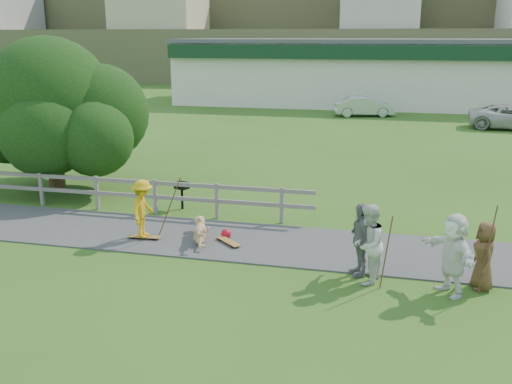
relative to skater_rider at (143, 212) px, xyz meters
The scene contains 19 objects.
ground 1.88m from the skater_rider, 36.47° to the right, with size 260.00×260.00×0.00m, color #325719.
path 1.65m from the skater_rider, 19.66° to the left, with size 34.00×3.00×0.04m, color #3B3B3D.
fence 3.97m from the skater_rider, 144.84° to the left, with size 15.05×0.10×1.10m.
strip_mall 34.40m from the skater_rider, 81.01° to the left, with size 32.50×10.75×5.10m.
skater_rider is the anchor object (origin of this frame).
skater_fallen 1.63m from the skater_rider, 10.11° to the left, with size 1.77×0.42×0.65m, color tan.
spectator_a 6.19m from the skater_rider, 13.06° to the right, with size 0.89×0.69×1.83m, color silver.
spectator_b 5.93m from the skater_rider, ahead, with size 1.02×0.43×1.74m, color slate.
spectator_c 8.59m from the skater_rider, ahead, with size 0.75×0.49×1.54m, color brown.
spectator_d 7.96m from the skater_rider, 11.22° to the right, with size 1.68×0.53×1.81m, color white.
car_silver 26.66m from the skater_rider, 80.37° to the left, with size 1.43×4.11×1.36m, color #B8BBC0.
tree 6.98m from the skater_rider, 141.10° to the left, with size 7.15×7.15×4.00m, color black, non-canonical shape.
bbq 2.99m from the skater_rider, 90.26° to the left, with size 0.41×0.31×0.89m, color black, non-canonical shape.
longboard_rider 0.75m from the skater_rider, ahead, with size 0.88×0.22×0.10m, color brown, non-canonical shape.
longboard_fallen 2.46m from the skater_rider, ahead, with size 0.93×0.23×0.10m, color brown, non-canonical shape.
helmet 2.32m from the skater_rider, 16.28° to the left, with size 0.28×0.28×0.28m, color #B50F21.
pole_rider 0.73m from the skater_rider, 33.69° to the left, with size 0.03×0.03×1.86m, color #533621.
pole_spec_left 6.64m from the skater_rider, 14.33° to the right, with size 0.03×0.03×1.69m, color #533621.
pole_spec_right 8.64m from the skater_rider, ahead, with size 0.03×0.03×2.02m, color #533621.
Camera 1 is at (5.00, -12.53, 5.41)m, focal length 40.00 mm.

